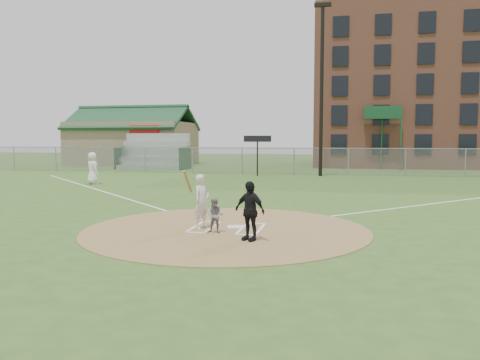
% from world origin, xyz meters
% --- Properties ---
extents(ground, '(140.00, 140.00, 0.00)m').
position_xyz_m(ground, '(0.00, 0.00, 0.00)').
color(ground, '#31551D').
rests_on(ground, ground).
extents(dirt_circle, '(8.40, 8.40, 0.02)m').
position_xyz_m(dirt_circle, '(0.00, 0.00, 0.01)').
color(dirt_circle, olive).
rests_on(dirt_circle, ground).
extents(home_plate, '(0.59, 0.59, 0.03)m').
position_xyz_m(home_plate, '(0.23, 0.25, 0.04)').
color(home_plate, silver).
rests_on(home_plate, dirt_circle).
extents(foul_line_first, '(17.04, 17.04, 0.01)m').
position_xyz_m(foul_line_first, '(9.00, 9.00, 0.01)').
color(foul_line_first, white).
rests_on(foul_line_first, ground).
extents(foul_line_third, '(17.04, 17.04, 0.01)m').
position_xyz_m(foul_line_third, '(-9.00, 9.00, 0.01)').
color(foul_line_third, white).
rests_on(foul_line_third, ground).
extents(catcher, '(0.50, 0.40, 0.99)m').
position_xyz_m(catcher, '(-0.17, -0.65, 0.52)').
color(catcher, gray).
rests_on(catcher, dirt_circle).
extents(umpire, '(0.99, 0.75, 1.56)m').
position_xyz_m(umpire, '(0.97, -1.42, 0.80)').
color(umpire, black).
rests_on(umpire, dirt_circle).
extents(ondeck_player, '(1.10, 1.02, 1.89)m').
position_xyz_m(ondeck_player, '(-11.03, 12.00, 0.95)').
color(ondeck_player, white).
rests_on(ondeck_player, ground).
extents(batters_boxes, '(2.08, 1.88, 0.01)m').
position_xyz_m(batters_boxes, '(0.00, 0.15, 0.03)').
color(batters_boxes, white).
rests_on(batters_boxes, dirt_circle).
extents(batter_at_plate, '(0.65, 1.05, 1.78)m').
position_xyz_m(batter_at_plate, '(-0.73, -0.08, 0.83)').
color(batter_at_plate, silver).
rests_on(batter_at_plate, dirt_circle).
extents(outfield_fence, '(56.08, 0.08, 2.03)m').
position_xyz_m(outfield_fence, '(0.00, 22.00, 1.02)').
color(outfield_fence, slate).
rests_on(outfield_fence, ground).
extents(bleachers, '(6.08, 3.20, 3.20)m').
position_xyz_m(bleachers, '(-13.00, 26.20, 1.59)').
color(bleachers, '#B7BABF').
rests_on(bleachers, ground).
extents(clubhouse, '(12.20, 8.71, 6.23)m').
position_xyz_m(clubhouse, '(-18.00, 32.99, 2.39)').
color(clubhouse, gray).
rests_on(clubhouse, ground).
extents(brick_warehouse, '(30.00, 17.17, 15.00)m').
position_xyz_m(brick_warehouse, '(16.00, 37.96, 7.50)').
color(brick_warehouse, '#A05A45').
rests_on(brick_warehouse, ground).
extents(light_pole, '(1.20, 0.30, 12.22)m').
position_xyz_m(light_pole, '(2.00, 21.00, 6.61)').
color(light_pole, black).
rests_on(light_pole, ground).
extents(scoreboard_sign, '(2.00, 0.10, 2.93)m').
position_xyz_m(scoreboard_sign, '(-2.50, 20.20, 2.39)').
color(scoreboard_sign, black).
rests_on(scoreboard_sign, ground).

